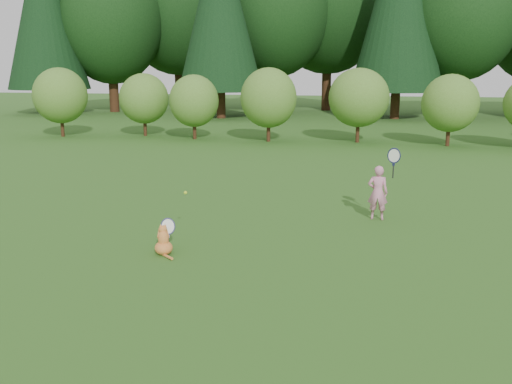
# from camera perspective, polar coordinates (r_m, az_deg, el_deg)

# --- Properties ---
(ground) EXTENTS (100.00, 100.00, 0.00)m
(ground) POSITION_cam_1_polar(r_m,az_deg,el_deg) (9.23, -2.22, -5.24)
(ground) COLOR #225718
(ground) RESTS_ON ground
(shrub_row) EXTENTS (28.00, 3.00, 2.80)m
(shrub_row) POSITION_cam_1_polar(r_m,az_deg,el_deg) (21.69, 6.02, 8.62)
(shrub_row) COLOR #466B21
(shrub_row) RESTS_ON ground
(child) EXTENTS (0.57, 0.31, 1.53)m
(child) POSITION_cam_1_polar(r_m,az_deg,el_deg) (10.82, 12.13, 0.06)
(child) COLOR pink
(child) RESTS_ON ground
(cat) EXTENTS (0.46, 0.71, 0.62)m
(cat) POSITION_cam_1_polar(r_m,az_deg,el_deg) (8.81, -9.23, -4.62)
(cat) COLOR #D56029
(cat) RESTS_ON ground
(tennis_ball) EXTENTS (0.06, 0.06, 0.06)m
(tennis_ball) POSITION_cam_1_polar(r_m,az_deg,el_deg) (9.56, -7.07, -0.07)
(tennis_ball) COLOR #99D118
(tennis_ball) RESTS_ON ground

